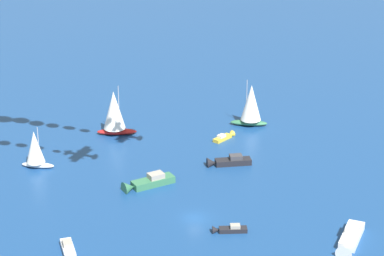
# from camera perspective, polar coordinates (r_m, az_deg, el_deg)

# --- Properties ---
(ground_plane) EXTENTS (2000.00, 2000.00, 0.00)m
(ground_plane) POSITION_cam_1_polar(r_m,az_deg,el_deg) (127.28, 0.23, -6.89)
(ground_plane) COLOR navy
(motorboat_far_port) EXTENTS (5.88, 3.20, 1.66)m
(motorboat_far_port) POSITION_cam_1_polar(r_m,az_deg,el_deg) (123.14, 2.78, -7.74)
(motorboat_far_port) COLOR black
(motorboat_far_port) RESTS_ON ground_plane
(motorboat_far_stbd) EXTENTS (8.99, 4.09, 2.53)m
(motorboat_far_stbd) POSITION_cam_1_polar(r_m,az_deg,el_deg) (146.41, 2.70, -2.58)
(motorboat_far_stbd) COLOR black
(motorboat_far_stbd) RESTS_ON ground_plane
(sailboat_inshore) EXTENTS (8.31, 6.23, 10.59)m
(sailboat_inshore) POSITION_cam_1_polar(r_m,az_deg,el_deg) (164.58, 4.52, 1.77)
(sailboat_inshore) COLOR #33704C
(sailboat_inshore) RESTS_ON ground_plane
(sailboat_offshore) EXTENTS (6.53, 5.05, 8.39)m
(sailboat_offshore) POSITION_cam_1_polar(r_m,az_deg,el_deg) (147.14, -11.89, -1.58)
(sailboat_offshore) COLOR white
(sailboat_offshore) RESTS_ON ground_plane
(motorboat_trailing) EXTENTS (10.27, 4.06, 2.90)m
(motorboat_trailing) POSITION_cam_1_polar(r_m,az_deg,el_deg) (137.73, -3.51, -4.20)
(motorboat_trailing) COLOR #33704C
(motorboat_trailing) RESTS_ON ground_plane
(motorboat_mid_cluster) EXTENTS (9.00, 9.14, 2.96)m
(motorboat_mid_cluster) POSITION_cam_1_polar(r_m,az_deg,el_deg) (122.18, 11.97, -8.31)
(motorboat_mid_cluster) COLOR white
(motorboat_mid_cluster) RESTS_ON ground_plane
(motorboat_outer_ring_c) EXTENTS (2.20, 6.91, 1.98)m
(motorboat_outer_ring_c) POSITION_cam_1_polar(r_m,az_deg,el_deg) (118.48, -9.38, -9.28)
(motorboat_outer_ring_c) COLOR white
(motorboat_outer_ring_c) RESTS_ON ground_plane
(motorboat_outer_ring_e) EXTENTS (5.80, 3.98, 1.67)m
(motorboat_outer_ring_e) POSITION_cam_1_polar(r_m,az_deg,el_deg) (158.56, 2.53, -0.68)
(motorboat_outer_ring_e) COLOR gold
(motorboat_outer_ring_e) RESTS_ON ground_plane
(sailboat_outer_ring_f) EXTENTS (8.83, 6.00, 11.00)m
(sailboat_outer_ring_f) POSITION_cam_1_polar(r_m,az_deg,el_deg) (159.98, -5.95, 1.19)
(sailboat_outer_ring_f) COLOR #B21E1E
(sailboat_outer_ring_f) RESTS_ON ground_plane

